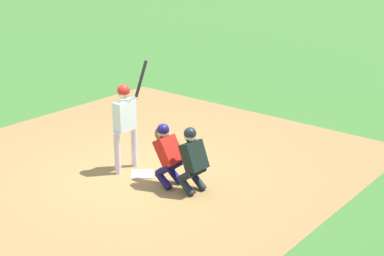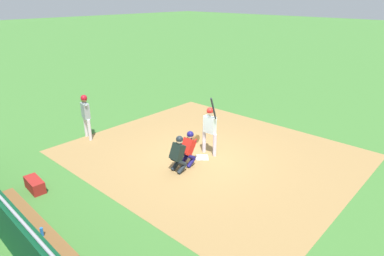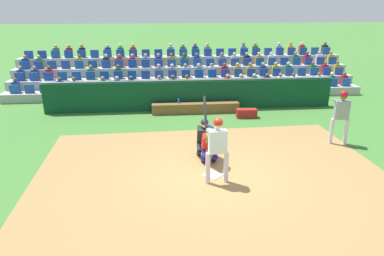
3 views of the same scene
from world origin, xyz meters
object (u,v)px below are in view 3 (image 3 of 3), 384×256
object	(u,v)px
home_plate_umpire	(204,136)
on_deck_batter	(341,111)
batter_at_plate	(217,143)
home_plate_marker	(213,175)
dugout_bench	(196,108)
equipment_duffel_bag	(247,113)
water_bottle_on_bench	(179,101)
catcher_crouching	(209,143)

from	to	relation	value
home_plate_umpire	on_deck_batter	world-z (taller)	on_deck_batter
batter_at_plate	home_plate_umpire	bearing A→B (deg)	-86.30
home_plate_marker	dugout_bench	bearing A→B (deg)	-91.37
home_plate_marker	equipment_duffel_bag	size ratio (longest dim) A/B	0.52
water_bottle_on_bench	dugout_bench	bearing A→B (deg)	173.80
batter_at_plate	dugout_bench	size ratio (longest dim) A/B	0.61
home_plate_umpire	on_deck_batter	xyz separation A→B (m)	(-4.70, -0.66, 0.45)
batter_at_plate	on_deck_batter	bearing A→B (deg)	-152.74
batter_at_plate	home_plate_marker	bearing A→B (deg)	-87.49
dugout_bench	water_bottle_on_bench	world-z (taller)	water_bottle_on_bench
catcher_crouching	home_plate_umpire	distance (m)	0.58
water_bottle_on_bench	batter_at_plate	bearing A→B (deg)	95.42
batter_at_plate	home_plate_umpire	world-z (taller)	batter_at_plate
home_plate_marker	batter_at_plate	bearing A→B (deg)	92.51
catcher_crouching	water_bottle_on_bench	bearing A→B (deg)	-83.79
water_bottle_on_bench	home_plate_marker	bearing A→B (deg)	95.62
water_bottle_on_bench	equipment_duffel_bag	distance (m)	2.98
catcher_crouching	home_plate_umpire	world-z (taller)	home_plate_umpire
catcher_crouching	dugout_bench	distance (m)	5.30
home_plate_marker	dugout_bench	xyz separation A→B (m)	(-0.14, -5.98, 0.20)
home_plate_umpire	batter_at_plate	bearing A→B (deg)	93.70
batter_at_plate	water_bottle_on_bench	bearing A→B (deg)	-84.58
batter_at_plate	equipment_duffel_bag	bearing A→B (deg)	-111.56
on_deck_batter	batter_at_plate	bearing A→B (deg)	27.26
equipment_duffel_bag	on_deck_batter	world-z (taller)	on_deck_batter
home_plate_umpire	equipment_duffel_bag	xyz separation A→B (m)	(-2.30, -3.85, -0.52)
water_bottle_on_bench	on_deck_batter	xyz separation A→B (m)	(-5.20, 4.12, 0.60)
batter_at_plate	home_plate_umpire	size ratio (longest dim) A/B	1.80
batter_at_plate	equipment_duffel_bag	world-z (taller)	batter_at_plate
catcher_crouching	water_bottle_on_bench	world-z (taller)	catcher_crouching
batter_at_plate	dugout_bench	world-z (taller)	batter_at_plate
equipment_duffel_bag	on_deck_batter	distance (m)	4.10
home_plate_marker	water_bottle_on_bench	xyz separation A→B (m)	(0.60, -6.07, 0.53)
home_plate_marker	water_bottle_on_bench	world-z (taller)	water_bottle_on_bench
home_plate_umpire	water_bottle_on_bench	xyz separation A→B (m)	(0.51, -4.78, -0.15)
dugout_bench	home_plate_marker	bearing A→B (deg)	88.63
batter_at_plate	home_plate_umpire	distance (m)	1.76
on_deck_batter	water_bottle_on_bench	bearing A→B (deg)	-38.39
home_plate_umpire	dugout_bench	size ratio (longest dim) A/B	0.34
dugout_bench	water_bottle_on_bench	size ratio (longest dim) A/B	17.44
water_bottle_on_bench	on_deck_batter	distance (m)	6.66
catcher_crouching	dugout_bench	world-z (taller)	catcher_crouching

